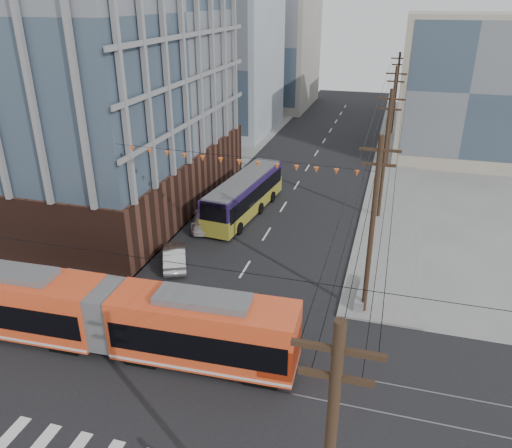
# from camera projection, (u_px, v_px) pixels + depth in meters

# --- Properties ---
(ground) EXTENTS (160.00, 160.00, 0.00)m
(ground) POSITION_uv_depth(u_px,v_px,m) (155.00, 414.00, 22.99)
(ground) COLOR slate
(office_building) EXTENTS (30.00, 25.00, 28.60)m
(office_building) POSITION_uv_depth(u_px,v_px,m) (29.00, 39.00, 42.69)
(office_building) COLOR #381E16
(office_building) RESTS_ON ground
(bg_bldg_nw_near) EXTENTS (18.00, 16.00, 18.00)m
(bg_bldg_nw_near) POSITION_uv_depth(u_px,v_px,m) (208.00, 65.00, 69.00)
(bg_bldg_nw_near) COLOR #8C99A5
(bg_bldg_nw_near) RESTS_ON ground
(bg_bldg_ne_near) EXTENTS (14.00, 14.00, 16.00)m
(bg_bldg_ne_near) POSITION_uv_depth(u_px,v_px,m) (463.00, 88.00, 57.66)
(bg_bldg_ne_near) COLOR gray
(bg_bldg_ne_near) RESTS_ON ground
(bg_bldg_nw_far) EXTENTS (16.00, 18.00, 20.00)m
(bg_bldg_nw_far) POSITION_uv_depth(u_px,v_px,m) (266.00, 45.00, 85.34)
(bg_bldg_nw_far) COLOR gray
(bg_bldg_nw_far) RESTS_ON ground
(bg_bldg_ne_far) EXTENTS (16.00, 16.00, 14.00)m
(bg_bldg_ne_far) POSITION_uv_depth(u_px,v_px,m) (464.00, 74.00, 75.07)
(bg_bldg_ne_far) COLOR #8C99A5
(bg_bldg_ne_far) RESTS_ON ground
(utility_pole_far) EXTENTS (0.30, 0.30, 11.00)m
(utility_pole_far) POSITION_uv_depth(u_px,v_px,m) (395.00, 95.00, 67.57)
(utility_pole_far) COLOR black
(utility_pole_far) RESTS_ON ground
(streetcar) EXTENTS (20.59, 3.69, 3.95)m
(streetcar) POSITION_uv_depth(u_px,v_px,m) (108.00, 316.00, 26.66)
(streetcar) COLOR #E64A21
(streetcar) RESTS_ON ground
(city_bus) EXTENTS (3.95, 12.35, 3.44)m
(city_bus) POSITION_uv_depth(u_px,v_px,m) (244.00, 195.00, 43.65)
(city_bus) COLOR #221343
(city_bus) RESTS_ON ground
(parked_car_silver) EXTENTS (3.26, 4.67, 1.46)m
(parked_car_silver) POSITION_uv_depth(u_px,v_px,m) (175.00, 256.00, 35.52)
(parked_car_silver) COLOR silver
(parked_car_silver) RESTS_ON ground
(parked_car_white) EXTENTS (3.45, 5.51, 1.49)m
(parked_car_white) POSITION_uv_depth(u_px,v_px,m) (206.00, 218.00, 41.50)
(parked_car_white) COLOR #BCAEB0
(parked_car_white) RESTS_ON ground
(parked_car_grey) EXTENTS (2.74, 4.69, 1.22)m
(parked_car_grey) POSITION_uv_depth(u_px,v_px,m) (219.00, 196.00, 46.52)
(parked_car_grey) COLOR #4E5053
(parked_car_grey) RESTS_ON ground
(jersey_barrier) EXTENTS (1.06, 3.84, 0.76)m
(jersey_barrier) POSITION_uv_depth(u_px,v_px,m) (362.00, 293.00, 31.73)
(jersey_barrier) COLOR gray
(jersey_barrier) RESTS_ON ground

